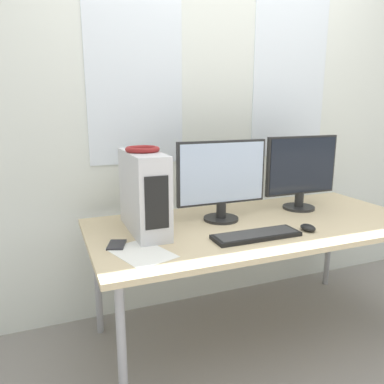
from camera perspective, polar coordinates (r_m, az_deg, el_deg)
ground_plane at (r=2.17m, az=15.99°, el=-26.11°), size 14.00×14.00×0.00m
wall_back at (r=2.56m, az=3.72°, el=13.02°), size 8.00×0.07×2.70m
desk at (r=2.17m, az=9.96°, el=-5.71°), size 1.88×0.89×0.71m
pc_tower at (r=1.95m, az=-7.36°, el=-0.01°), size 0.16×0.48×0.42m
headphones at (r=1.91m, az=-7.56°, el=6.49°), size 0.17×0.17×0.03m
monitor_main at (r=2.11m, az=4.57°, el=2.07°), size 0.53×0.20×0.46m
monitor_right_near at (r=2.44m, az=16.30°, el=3.10°), size 0.50×0.20×0.46m
keyboard at (r=1.91m, az=9.76°, el=-6.50°), size 0.45×0.14×0.02m
mouse at (r=2.07m, az=17.25°, el=-5.21°), size 0.07×0.09×0.03m
cell_phone at (r=1.81m, az=-11.41°, el=-7.90°), size 0.11×0.14×0.01m
paper_sheet_left at (r=1.71m, az=-7.71°, el=-9.17°), size 0.29×0.35×0.00m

